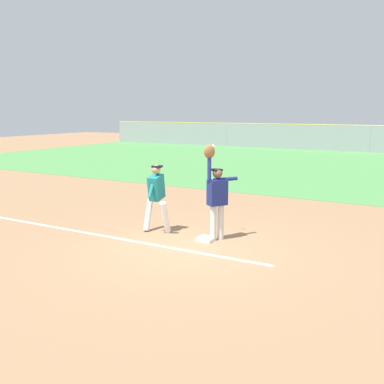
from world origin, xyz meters
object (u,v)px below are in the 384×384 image
at_px(first_base, 206,239).
at_px(fielder, 217,194).
at_px(runner, 156,194).
at_px(parked_car_blue, 309,138).
at_px(baseball, 213,146).

relative_size(first_base, fielder, 0.17).
xyz_separation_m(first_base, runner, (-1.44, 0.05, 0.96)).
distance_m(runner, parked_car_blue, 29.51).
height_order(runner, baseball, baseball).
bearing_deg(first_base, fielder, 45.11).
bearing_deg(first_base, runner, 177.86).
bearing_deg(first_base, parked_car_blue, 100.78).
xyz_separation_m(runner, parked_car_blue, (-4.13, 29.22, -0.32)).
bearing_deg(parked_car_blue, first_base, -83.95).
bearing_deg(first_base, baseball, 98.04).
bearing_deg(parked_car_blue, runner, -86.68).
bearing_deg(fielder, first_base, 78.72).
relative_size(first_base, runner, 0.22).
bearing_deg(fielder, runner, 37.97).
bearing_deg(baseball, parked_car_blue, 100.83).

